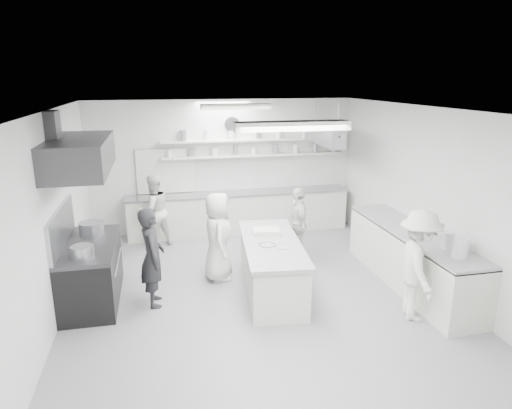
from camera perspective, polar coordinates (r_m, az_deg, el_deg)
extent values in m
cube|color=gray|center=(7.63, 0.07, -11.31)|extent=(6.00, 7.00, 0.02)
cube|color=white|center=(6.82, 0.08, 11.95)|extent=(6.00, 7.00, 0.02)
cube|color=silver|center=(10.43, -4.09, 4.83)|extent=(6.00, 0.04, 3.00)
cube|color=silver|center=(3.98, 11.35, -14.02)|extent=(6.00, 0.04, 3.00)
cube|color=silver|center=(7.09, -24.34, -1.75)|extent=(0.04, 7.00, 3.00)
cube|color=silver|center=(8.24, 20.90, 0.91)|extent=(0.04, 7.00, 3.00)
cube|color=black|center=(7.74, -19.97, -8.16)|extent=(0.80, 1.80, 0.90)
cube|color=#363639|center=(7.22, -21.36, 5.81)|extent=(0.85, 2.00, 0.50)
cube|color=beige|center=(10.44, -2.11, -1.01)|extent=(5.00, 0.60, 0.92)
cube|color=beige|center=(10.39, -0.16, 6.23)|extent=(4.20, 0.26, 0.04)
cube|color=beige|center=(10.33, -0.16, 8.14)|extent=(4.20, 0.26, 0.04)
cube|color=black|center=(10.32, -11.24, 4.17)|extent=(1.30, 0.04, 1.00)
cylinder|color=silver|center=(10.29, -3.04, 10.05)|extent=(0.32, 0.05, 0.32)
cube|color=beige|center=(8.21, 18.90, -6.53)|extent=(0.74, 3.30, 0.94)
cube|color=#9B9CA1|center=(9.75, 8.64, 8.70)|extent=(0.30, 1.60, 0.40)
cube|color=beige|center=(5.09, 4.53, 9.85)|extent=(1.30, 0.25, 0.10)
cube|color=beige|center=(8.59, -2.57, 12.23)|extent=(1.30, 0.25, 0.10)
cube|color=beige|center=(7.58, 1.95, -7.96)|extent=(1.07, 2.32, 0.83)
cylinder|color=#9B9CA1|center=(7.93, -19.99, -3.01)|extent=(0.40, 0.40, 0.26)
imported|color=black|center=(7.20, -12.93, -6.48)|extent=(0.42, 0.60, 1.58)
imported|color=silver|center=(9.68, -12.78, -0.78)|extent=(0.94, 0.87, 1.55)
imported|color=silver|center=(7.93, -4.84, -4.05)|extent=(0.54, 0.79, 1.57)
imported|color=silver|center=(8.88, 5.30, -2.36)|extent=(0.39, 0.86, 1.43)
imported|color=silver|center=(7.02, 19.76, -7.24)|extent=(0.89, 1.20, 1.66)
imported|color=#9B9CA1|center=(7.27, 1.44, -5.24)|extent=(0.33, 0.33, 0.06)
imported|color=beige|center=(7.17, 3.25, -5.56)|extent=(0.25, 0.25, 0.06)
imported|color=beige|center=(8.12, 20.59, -3.15)|extent=(0.27, 0.27, 0.06)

